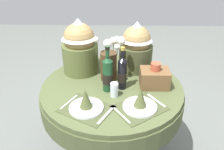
# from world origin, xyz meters

# --- Properties ---
(ground) EXTENTS (8.00, 8.00, 0.00)m
(ground) POSITION_xyz_m (0.00, 0.00, 0.00)
(ground) COLOR slate
(dining_table) EXTENTS (1.17, 1.17, 0.76)m
(dining_table) POSITION_xyz_m (0.00, 0.00, 0.62)
(dining_table) COLOR #4C5633
(dining_table) RESTS_ON ground
(place_setting_left) EXTENTS (0.42, 0.39, 0.16)m
(place_setting_left) POSITION_xyz_m (-0.17, -0.32, 0.80)
(place_setting_left) COLOR #41492B
(place_setting_left) RESTS_ON dining_table
(place_setting_right) EXTENTS (0.43, 0.41, 0.16)m
(place_setting_right) POSITION_xyz_m (0.20, -0.30, 0.80)
(place_setting_right) COLOR #41492B
(place_setting_right) RESTS_ON dining_table
(flower_vase) EXTENTS (0.25, 0.29, 0.40)m
(flower_vase) POSITION_xyz_m (-0.02, 0.10, 0.93)
(flower_vase) COLOR #47331E
(flower_vase) RESTS_ON dining_table
(wine_bottle_left) EXTENTS (0.07, 0.07, 0.35)m
(wine_bottle_left) POSITION_xyz_m (0.08, -0.04, 0.89)
(wine_bottle_left) COLOR black
(wine_bottle_left) RESTS_ON dining_table
(wine_bottle_centre) EXTENTS (0.08, 0.08, 0.37)m
(wine_bottle_centre) POSITION_xyz_m (-0.03, -0.07, 0.90)
(wine_bottle_centre) COLOR #194223
(wine_bottle_centre) RESTS_ON dining_table
(tumbler_near_right) EXTENTS (0.06, 0.06, 0.11)m
(tumbler_near_right) POSITION_xyz_m (0.02, -0.15, 0.81)
(tumbler_near_right) COLOR silver
(tumbler_near_right) RESTS_ON dining_table
(gift_tub_back_left) EXTENTS (0.31, 0.31, 0.48)m
(gift_tub_back_left) POSITION_xyz_m (-0.28, 0.25, 1.01)
(gift_tub_back_left) COLOR #566033
(gift_tub_back_left) RESTS_ON dining_table
(gift_tub_back_right) EXTENTS (0.30, 0.30, 0.44)m
(gift_tub_back_right) POSITION_xyz_m (0.21, 0.30, 0.99)
(gift_tub_back_right) COLOR #474C2D
(gift_tub_back_right) RESTS_ON dining_table
(woven_basket_side_right) EXTENTS (0.23, 0.17, 0.20)m
(woven_basket_side_right) POSITION_xyz_m (0.34, -0.00, 0.83)
(woven_basket_side_right) COLOR brown
(woven_basket_side_right) RESTS_ON dining_table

